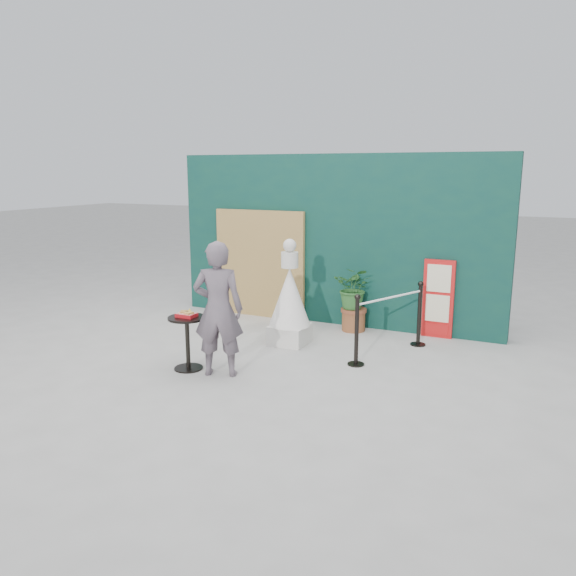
{
  "coord_description": "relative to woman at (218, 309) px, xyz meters",
  "views": [
    {
      "loc": [
        3.47,
        -6.2,
        2.73
      ],
      "look_at": [
        0.0,
        1.2,
        1.0
      ],
      "focal_mm": 35.0,
      "sensor_mm": 36.0,
      "label": 1
    }
  ],
  "objects": [
    {
      "name": "ground",
      "position": [
        0.44,
        0.06,
        -0.91
      ],
      "size": [
        60.0,
        60.0,
        0.0
      ],
      "primitive_type": "plane",
      "color": "#ADAAA5",
      "rests_on": "ground"
    },
    {
      "name": "stanchion_barrier",
      "position": [
        1.85,
        1.8,
        -0.42
      ],
      "size": [
        0.84,
        1.54,
        1.03
      ],
      "color": "black",
      "rests_on": "ground"
    },
    {
      "name": "woman",
      "position": [
        0.0,
        0.0,
        0.0
      ],
      "size": [
        0.78,
        0.64,
        1.83
      ],
      "primitive_type": "imported",
      "rotation": [
        0.0,
        0.0,
        3.5
      ],
      "color": "#665760",
      "rests_on": "ground"
    },
    {
      "name": "food_basket",
      "position": [
        -0.51,
        0.0,
        -0.13
      ],
      "size": [
        0.26,
        0.19,
        0.11
      ],
      "color": "red",
      "rests_on": "cafe_table"
    },
    {
      "name": "back_wall",
      "position": [
        0.44,
        3.21,
        0.59
      ],
      "size": [
        6.0,
        0.3,
        3.0
      ],
      "primitive_type": "cube",
      "color": "#0B312E",
      "rests_on": "ground"
    },
    {
      "name": "statue",
      "position": [
        0.28,
        1.66,
        -0.23
      ],
      "size": [
        0.66,
        0.66,
        1.68
      ],
      "color": "silver",
      "rests_on": "ground"
    },
    {
      "name": "cafe_table",
      "position": [
        -0.51,
        -0.0,
        -0.42
      ],
      "size": [
        0.52,
        0.52,
        0.75
      ],
      "color": "black",
      "rests_on": "ground"
    },
    {
      "name": "bamboo_fence",
      "position": [
        -0.96,
        3.0,
        0.09
      ],
      "size": [
        1.8,
        0.08,
        2.0
      ],
      "primitive_type": "cube",
      "color": "tan",
      "rests_on": "ground"
    },
    {
      "name": "menu_board",
      "position": [
        2.34,
        3.01,
        -0.26
      ],
      "size": [
        0.5,
        0.07,
        1.3
      ],
      "color": "red",
      "rests_on": "ground"
    },
    {
      "name": "planter",
      "position": [
        0.96,
        2.8,
        -0.27
      ],
      "size": [
        0.66,
        0.57,
        1.12
      ],
      "color": "brown",
      "rests_on": "ground"
    }
  ]
}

